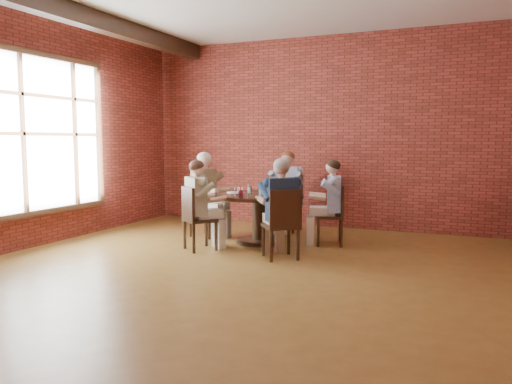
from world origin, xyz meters
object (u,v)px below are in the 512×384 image
at_px(diner_a, 330,203).
at_px(chair_d, 195,216).
at_px(diner_c, 207,195).
at_px(dining_table, 259,209).
at_px(chair_c, 203,204).
at_px(diner_d, 200,205).
at_px(chair_e, 283,221).
at_px(diner_b, 287,191).
at_px(chair_a, 335,212).
at_px(diner_e, 281,209).
at_px(chair_b, 288,200).
at_px(smartphone, 269,198).

relative_size(diner_a, chair_d, 1.40).
relative_size(diner_c, chair_d, 1.50).
bearing_deg(dining_table, diner_a, 15.88).
height_order(chair_c, diner_d, diner_d).
relative_size(chair_d, chair_e, 0.97).
distance_m(dining_table, diner_b, 1.15).
xyz_separation_m(dining_table, chair_d, (-0.63, -0.83, -0.03)).
xyz_separation_m(chair_a, diner_e, (-0.45, -1.11, 0.17)).
height_order(diner_a, diner_b, diner_b).
xyz_separation_m(diner_a, diner_d, (-1.61, -1.06, 0.01)).
xyz_separation_m(chair_d, diner_e, (1.28, 0.02, 0.17)).
bearing_deg(diner_d, diner_b, -70.69).
distance_m(dining_table, chair_b, 1.23).
distance_m(chair_c, smartphone, 1.55).
distance_m(diner_b, diner_d, 2.00).
height_order(chair_b, diner_c, diner_c).
xyz_separation_m(dining_table, diner_c, (-0.98, 0.16, 0.15)).
bearing_deg(dining_table, smartphone, -51.39).
relative_size(chair_a, diner_d, 0.70).
xyz_separation_m(diner_b, diner_d, (-0.62, -1.90, -0.05)).
relative_size(diner_b, diner_c, 1.00).
xyz_separation_m(chair_e, smartphone, (-0.37, 0.44, 0.25)).
bearing_deg(chair_a, chair_b, -146.73).
xyz_separation_m(chair_a, smartphone, (-0.76, -0.74, 0.26)).
xyz_separation_m(chair_a, chair_e, (-0.40, -1.18, 0.01)).
bearing_deg(chair_b, diner_e, -71.35).
distance_m(chair_c, diner_d, 1.07).
distance_m(diner_c, diner_d, 1.01).
bearing_deg(chair_d, chair_a, -109.31).
bearing_deg(diner_b, diner_a, -38.67).
bearing_deg(diner_d, diner_c, -29.32).
bearing_deg(smartphone, chair_a, 30.61).
height_order(dining_table, diner_e, diner_e).
bearing_deg(chair_a, diner_a, -90.00).
xyz_separation_m(diner_a, chair_c, (-2.10, -0.12, -0.12)).
height_order(diner_c, smartphone, diner_c).
distance_m(diner_b, chair_e, 2.12).
bearing_deg(diner_b, chair_e, -69.70).
height_order(chair_d, smartphone, chair_d).
xyz_separation_m(diner_c, smartphone, (1.32, -0.59, 0.07)).
height_order(diner_d, smartphone, diner_d).
relative_size(dining_table, chair_d, 1.50).
distance_m(diner_b, smartphone, 1.60).
bearing_deg(diner_d, chair_d, 90.00).
bearing_deg(chair_b, chair_a, -38.96).
bearing_deg(chair_d, smartphone, -120.22).
distance_m(diner_d, diner_e, 1.24).
bearing_deg(diner_c, chair_c, 90.00).
bearing_deg(chair_c, chair_a, -77.05).
relative_size(chair_b, chair_e, 1.03).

